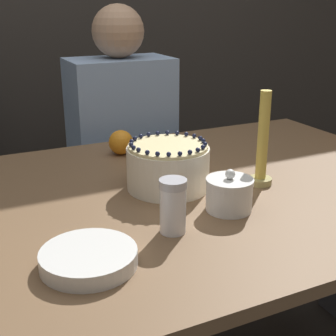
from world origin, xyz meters
name	(u,v)px	position (x,y,z in m)	size (l,w,h in m)	color
dining_table	(169,226)	(0.00, 0.00, 0.66)	(1.60, 1.01, 0.77)	brown
cake	(168,167)	(0.01, 0.02, 0.83)	(0.22, 0.22, 0.13)	#EFE5CC
sugar_bowl	(229,194)	(0.08, -0.17, 0.81)	(0.11, 0.11, 0.10)	white
sugar_shaker	(173,206)	(-0.09, -0.21, 0.83)	(0.06, 0.06, 0.12)	white
plate_stack	(89,258)	(-0.30, -0.27, 0.78)	(0.19, 0.19, 0.03)	white
candle	(262,148)	(0.25, -0.06, 0.87)	(0.06, 0.06, 0.26)	tan
orange_fruit_0	(121,142)	(-0.01, 0.35, 0.81)	(0.08, 0.08, 0.08)	orange
person_man_blue_shirt	(123,179)	(0.13, 0.71, 0.54)	(0.40, 0.34, 1.23)	#2D2D38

